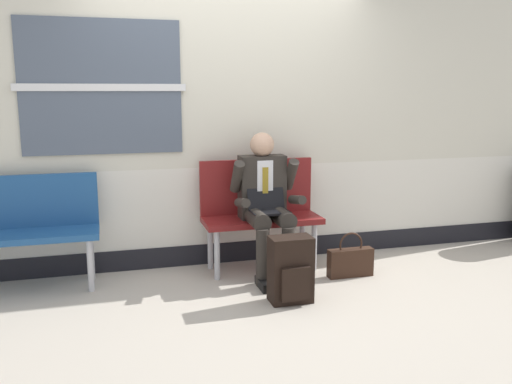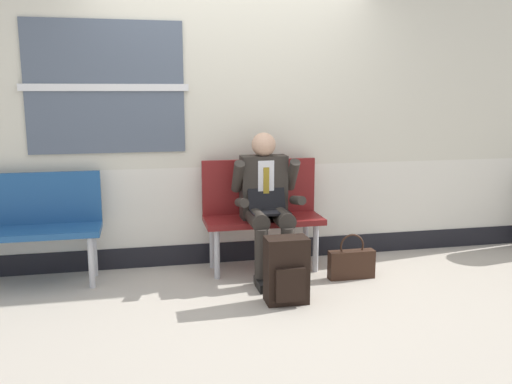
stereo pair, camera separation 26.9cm
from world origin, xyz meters
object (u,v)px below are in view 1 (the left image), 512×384
object	(u,v)px
person_seated	(266,201)
backpack	(291,270)
bench_with_person	(259,207)
bench_empty	(26,224)
handbag	(350,261)

from	to	relation	value
person_seated	backpack	bearing A→B (deg)	-90.07
bench_with_person	backpack	xyz separation A→B (m)	(-0.00, -0.87, -0.30)
bench_empty	person_seated	xyz separation A→B (m)	(1.95, -0.20, 0.12)
bench_with_person	bench_empty	distance (m)	1.95
backpack	bench_with_person	bearing A→B (deg)	89.95
backpack	person_seated	bearing A→B (deg)	89.93
person_seated	backpack	distance (m)	0.78
backpack	handbag	bearing A→B (deg)	30.34
bench_with_person	handbag	bearing A→B (deg)	-34.21
bench_empty	person_seated	size ratio (longest dim) A/B	0.91
bench_with_person	bench_empty	size ratio (longest dim) A/B	0.93
bench_empty	handbag	size ratio (longest dim) A/B	2.82
bench_empty	handbag	world-z (taller)	bench_empty
backpack	handbag	size ratio (longest dim) A/B	1.27
bench_with_person	bench_empty	world-z (taller)	bench_with_person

